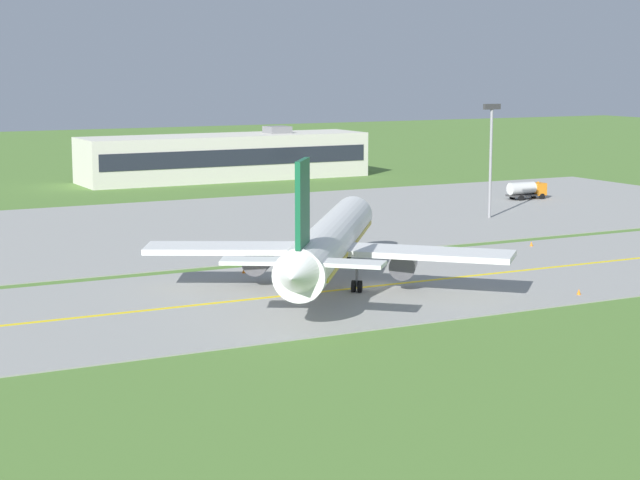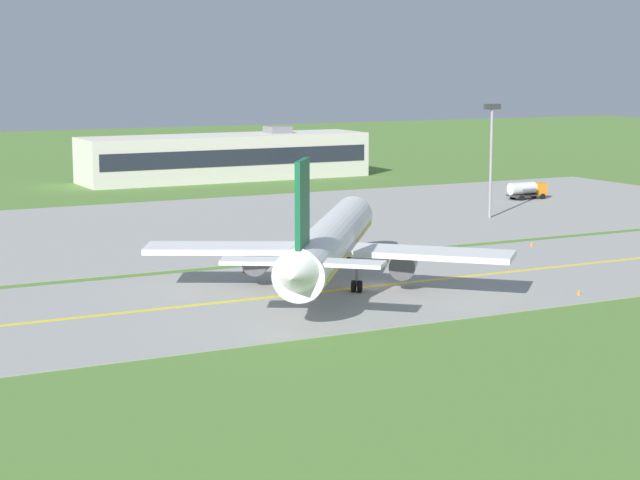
% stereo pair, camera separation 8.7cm
% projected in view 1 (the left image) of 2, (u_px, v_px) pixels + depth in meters
% --- Properties ---
extents(ground_plane, '(500.00, 500.00, 0.00)m').
position_uv_depth(ground_plane, '(376.00, 287.00, 98.42)').
color(ground_plane, '#517A33').
extents(taxiway_strip, '(240.00, 28.00, 0.10)m').
position_uv_depth(taxiway_strip, '(376.00, 287.00, 98.41)').
color(taxiway_strip, gray).
rests_on(taxiway_strip, ground).
extents(apron_pad, '(140.00, 52.00, 0.10)m').
position_uv_depth(apron_pad, '(276.00, 221.00, 139.76)').
color(apron_pad, gray).
rests_on(apron_pad, ground).
extents(taxiway_centreline, '(220.00, 0.60, 0.01)m').
position_uv_depth(taxiway_centreline, '(376.00, 286.00, 98.40)').
color(taxiway_centreline, yellow).
rests_on(taxiway_centreline, taxiway_strip).
extents(airplane_lead, '(28.92, 34.06, 12.70)m').
position_uv_depth(airplane_lead, '(330.00, 243.00, 97.17)').
color(airplane_lead, white).
rests_on(airplane_lead, ground).
extents(service_truck_baggage, '(6.01, 2.40, 2.65)m').
position_uv_depth(service_truck_baggage, '(527.00, 189.00, 161.68)').
color(service_truck_baggage, orange).
rests_on(service_truck_baggage, ground).
extents(terminal_building, '(50.06, 12.14, 8.91)m').
position_uv_depth(terminal_building, '(225.00, 157.00, 190.10)').
color(terminal_building, beige).
rests_on(terminal_building, ground).
extents(apron_light_mast, '(2.40, 0.50, 14.70)m').
position_uv_depth(apron_light_mast, '(491.00, 146.00, 140.82)').
color(apron_light_mast, gray).
rests_on(apron_light_mast, ground).
extents(traffic_cone_near_edge, '(0.44, 0.44, 0.60)m').
position_uv_depth(traffic_cone_near_edge, '(531.00, 244.00, 120.02)').
color(traffic_cone_near_edge, orange).
rests_on(traffic_cone_near_edge, ground).
extents(traffic_cone_mid_edge, '(0.44, 0.44, 0.60)m').
position_uv_depth(traffic_cone_mid_edge, '(579.00, 292.00, 94.70)').
color(traffic_cone_mid_edge, orange).
rests_on(traffic_cone_mid_edge, ground).
extents(traffic_cone_far_edge, '(0.44, 0.44, 0.60)m').
position_uv_depth(traffic_cone_far_edge, '(244.00, 271.00, 104.45)').
color(traffic_cone_far_edge, orange).
rests_on(traffic_cone_far_edge, ground).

